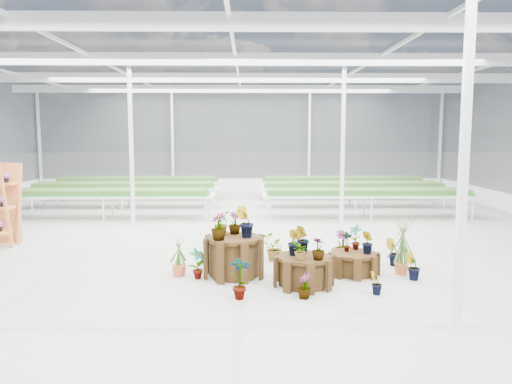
{
  "coord_description": "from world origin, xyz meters",
  "views": [
    {
      "loc": [
        0.3,
        -10.19,
        2.58
      ],
      "look_at": [
        0.48,
        0.74,
        1.3
      ],
      "focal_mm": 35.0,
      "sensor_mm": 36.0,
      "label": 1
    }
  ],
  "objects": [
    {
      "name": "greenhouse_shell",
      "position": [
        0.0,
        0.0,
        2.25
      ],
      "size": [
        18.0,
        24.0,
        4.5
      ],
      "primitive_type": null,
      "color": "white",
      "rests_on": "ground"
    },
    {
      "name": "ground_plane",
      "position": [
        0.0,
        0.0,
        0.0
      ],
      "size": [
        24.0,
        24.0,
        0.0
      ],
      "primitive_type": "plane",
      "color": "gray",
      "rests_on": "ground"
    },
    {
      "name": "plinth_low",
      "position": [
        2.24,
        -1.26,
        0.2
      ],
      "size": [
        0.96,
        0.96,
        0.41
      ],
      "primitive_type": "cylinder",
      "rotation": [
        0.0,
        0.0,
        -0.06
      ],
      "color": "#37220D",
      "rests_on": "ground"
    },
    {
      "name": "steel_frame",
      "position": [
        0.0,
        0.0,
        2.25
      ],
      "size": [
        18.0,
        24.0,
        4.5
      ],
      "primitive_type": null,
      "color": "silver",
      "rests_on": "ground"
    },
    {
      "name": "plinth_tall",
      "position": [
        0.04,
        -1.36,
        0.37
      ],
      "size": [
        1.39,
        1.39,
        0.73
      ],
      "primitive_type": "cylinder",
      "rotation": [
        0.0,
        0.0,
        0.37
      ],
      "color": "#37220D",
      "rests_on": "ground"
    },
    {
      "name": "plinth_mid",
      "position": [
        1.24,
        -1.96,
        0.26
      ],
      "size": [
        1.09,
        1.09,
        0.52
      ],
      "primitive_type": "cylinder",
      "rotation": [
        0.0,
        0.0,
        0.1
      ],
      "color": "#37220D",
      "rests_on": "ground"
    },
    {
      "name": "nursery_plants",
      "position": [
        1.05,
        -1.21,
        0.52
      ],
      "size": [
        4.52,
        2.81,
        1.34
      ],
      "color": "#355623",
      "rests_on": "ground"
    },
    {
      "name": "nursery_benches",
      "position": [
        0.0,
        7.2,
        0.42
      ],
      "size": [
        16.0,
        7.0,
        0.84
      ],
      "primitive_type": null,
      "color": "silver",
      "rests_on": "ground"
    }
  ]
}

